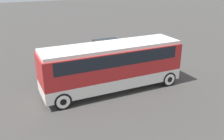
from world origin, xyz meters
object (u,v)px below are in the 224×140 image
(tour_bus, at_px, (113,63))
(parked_car_mid, at_px, (112,53))
(parked_car_near, at_px, (69,57))
(parked_car_far, at_px, (108,46))

(tour_bus, xyz_separation_m, parked_car_mid, (2.43, 5.37, -1.18))
(tour_bus, height_order, parked_car_near, tour_bus)
(tour_bus, bearing_deg, parked_car_mid, 65.66)
(parked_car_mid, bearing_deg, parked_car_far, 72.90)
(tour_bus, relative_size, parked_car_mid, 2.32)
(tour_bus, bearing_deg, parked_car_far, 67.74)
(parked_car_mid, xyz_separation_m, parked_car_far, (0.70, 2.28, -0.04))
(parked_car_mid, bearing_deg, tour_bus, -114.34)
(tour_bus, xyz_separation_m, parked_car_far, (3.13, 7.65, -1.22))
(parked_car_near, height_order, parked_car_far, parked_car_near)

